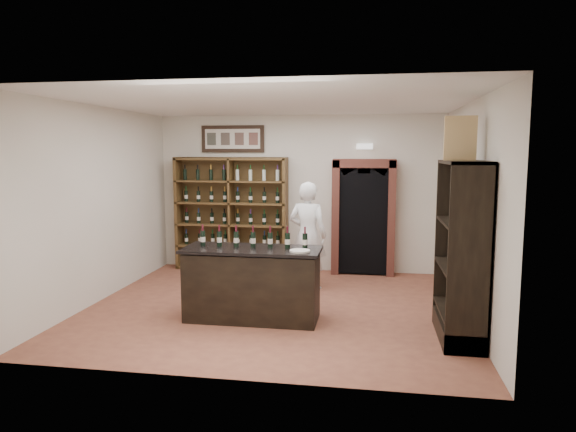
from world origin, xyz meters
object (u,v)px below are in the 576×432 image
at_px(shopkeeper, 308,235).
at_px(wine_crate, 460,138).
at_px(tasting_counter, 252,284).
at_px(wine_shelf, 232,214).
at_px(counter_bottle_0, 203,238).
at_px(side_cabinet, 463,279).

height_order(shopkeeper, wine_crate, wine_crate).
height_order(tasting_counter, shopkeeper, shopkeeper).
height_order(wine_shelf, shopkeeper, wine_shelf).
xyz_separation_m(tasting_counter, counter_bottle_0, (-0.72, 0.07, 0.61)).
xyz_separation_m(tasting_counter, wine_crate, (2.65, -0.13, 1.97)).
bearing_deg(counter_bottle_0, side_cabinet, -6.06).
xyz_separation_m(wine_shelf, side_cabinet, (3.82, -3.23, -0.35)).
xyz_separation_m(side_cabinet, wine_crate, (-0.07, 0.17, 1.71)).
bearing_deg(shopkeeper, counter_bottle_0, 65.97).
xyz_separation_m(shopkeeper, wine_crate, (2.10, -1.88, 1.56)).
relative_size(counter_bottle_0, wine_crate, 0.56).
height_order(side_cabinet, wine_crate, wine_crate).
bearing_deg(side_cabinet, tasting_counter, 173.72).
xyz_separation_m(counter_bottle_0, shopkeeper, (1.27, 1.68, -0.20)).
bearing_deg(wine_shelf, tasting_counter, -69.44).
xyz_separation_m(wine_shelf, wine_crate, (3.75, -3.07, 1.37)).
distance_m(tasting_counter, side_cabinet, 2.75).
bearing_deg(shopkeeper, side_cabinet, 149.77).
relative_size(tasting_counter, wine_crate, 3.51).
xyz_separation_m(counter_bottle_0, side_cabinet, (3.44, -0.37, -0.35)).
distance_m(side_cabinet, wine_crate, 1.72).
bearing_deg(wine_crate, counter_bottle_0, -178.39).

